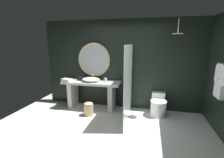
{
  "coord_description": "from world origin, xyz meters",
  "views": [
    {
      "loc": [
        0.79,
        -2.82,
        1.95
      ],
      "look_at": [
        -0.06,
        0.85,
        1.1
      ],
      "focal_mm": 25.96,
      "sensor_mm": 36.0,
      "label": 1
    }
  ],
  "objects_px": {
    "round_wall_mirror": "(94,60)",
    "folded_hand_towel": "(67,80)",
    "rain_shower_head": "(178,33)",
    "vessel_sink": "(91,79)",
    "tumbler_cup": "(106,80)",
    "toilet": "(158,105)",
    "hanging_bathrobe": "(222,79)",
    "waste_bin": "(89,109)",
    "tissue_box": "(81,79)"
  },
  "relations": [
    {
      "from": "tissue_box",
      "to": "toilet",
      "type": "bearing_deg",
      "value": -1.29
    },
    {
      "from": "hanging_bathrobe",
      "to": "waste_bin",
      "type": "relative_size",
      "value": 2.04
    },
    {
      "from": "round_wall_mirror",
      "to": "toilet",
      "type": "xyz_separation_m",
      "value": [
        1.93,
        -0.27,
        -1.19
      ]
    },
    {
      "from": "rain_shower_head",
      "to": "hanging_bathrobe",
      "type": "bearing_deg",
      "value": -40.0
    },
    {
      "from": "tissue_box",
      "to": "round_wall_mirror",
      "type": "xyz_separation_m",
      "value": [
        0.36,
        0.22,
        0.56
      ]
    },
    {
      "from": "round_wall_mirror",
      "to": "folded_hand_towel",
      "type": "distance_m",
      "value": 1.0
    },
    {
      "from": "tumbler_cup",
      "to": "hanging_bathrobe",
      "type": "distance_m",
      "value": 2.79
    },
    {
      "from": "vessel_sink",
      "to": "toilet",
      "type": "distance_m",
      "value": 2.04
    },
    {
      "from": "toilet",
      "to": "waste_bin",
      "type": "bearing_deg",
      "value": -164.67
    },
    {
      "from": "tumbler_cup",
      "to": "folded_hand_towel",
      "type": "xyz_separation_m",
      "value": [
        -1.11,
        -0.23,
        -0.01
      ]
    },
    {
      "from": "rain_shower_head",
      "to": "hanging_bathrobe",
      "type": "xyz_separation_m",
      "value": [
        0.8,
        -0.67,
        -0.95
      ]
    },
    {
      "from": "vessel_sink",
      "to": "waste_bin",
      "type": "relative_size",
      "value": 1.42
    },
    {
      "from": "tumbler_cup",
      "to": "tissue_box",
      "type": "distance_m",
      "value": 0.78
    },
    {
      "from": "rain_shower_head",
      "to": "hanging_bathrobe",
      "type": "height_order",
      "value": "rain_shower_head"
    },
    {
      "from": "toilet",
      "to": "rain_shower_head",
      "type": "bearing_deg",
      "value": -23.04
    },
    {
      "from": "tumbler_cup",
      "to": "folded_hand_towel",
      "type": "bearing_deg",
      "value": -168.1
    },
    {
      "from": "round_wall_mirror",
      "to": "rain_shower_head",
      "type": "xyz_separation_m",
      "value": [
        2.26,
        -0.41,
        0.74
      ]
    },
    {
      "from": "tumbler_cup",
      "to": "hanging_bathrobe",
      "type": "bearing_deg",
      "value": -18.02
    },
    {
      "from": "tissue_box",
      "to": "toilet",
      "type": "relative_size",
      "value": 0.24
    },
    {
      "from": "toilet",
      "to": "waste_bin",
      "type": "xyz_separation_m",
      "value": [
        -1.84,
        -0.51,
        -0.07
      ]
    },
    {
      "from": "rain_shower_head",
      "to": "vessel_sink",
      "type": "bearing_deg",
      "value": 177.07
    },
    {
      "from": "hanging_bathrobe",
      "to": "waste_bin",
      "type": "height_order",
      "value": "hanging_bathrobe"
    },
    {
      "from": "rain_shower_head",
      "to": "round_wall_mirror",
      "type": "bearing_deg",
      "value": 169.64
    },
    {
      "from": "vessel_sink",
      "to": "tumbler_cup",
      "type": "distance_m",
      "value": 0.43
    },
    {
      "from": "vessel_sink",
      "to": "hanging_bathrobe",
      "type": "relative_size",
      "value": 0.7
    },
    {
      "from": "hanging_bathrobe",
      "to": "toilet",
      "type": "relative_size",
      "value": 1.19
    },
    {
      "from": "vessel_sink",
      "to": "waste_bin",
      "type": "bearing_deg",
      "value": -79.15
    },
    {
      "from": "hanging_bathrobe",
      "to": "waste_bin",
      "type": "distance_m",
      "value": 3.16
    },
    {
      "from": "rain_shower_head",
      "to": "toilet",
      "type": "bearing_deg",
      "value": 156.96
    },
    {
      "from": "vessel_sink",
      "to": "hanging_bathrobe",
      "type": "distance_m",
      "value": 3.18
    },
    {
      "from": "tissue_box",
      "to": "rain_shower_head",
      "type": "relative_size",
      "value": 0.43
    },
    {
      "from": "rain_shower_head",
      "to": "folded_hand_towel",
      "type": "distance_m",
      "value": 3.22
    },
    {
      "from": "tumbler_cup",
      "to": "waste_bin",
      "type": "relative_size",
      "value": 0.29
    },
    {
      "from": "round_wall_mirror",
      "to": "folded_hand_towel",
      "type": "height_order",
      "value": "round_wall_mirror"
    },
    {
      "from": "tissue_box",
      "to": "rain_shower_head",
      "type": "bearing_deg",
      "value": -4.15
    },
    {
      "from": "hanging_bathrobe",
      "to": "waste_bin",
      "type": "xyz_separation_m",
      "value": [
        -2.97,
        0.3,
        -1.04
      ]
    },
    {
      "from": "tissue_box",
      "to": "waste_bin",
      "type": "height_order",
      "value": "tissue_box"
    },
    {
      "from": "toilet",
      "to": "folded_hand_towel",
      "type": "height_order",
      "value": "folded_hand_towel"
    },
    {
      "from": "tumbler_cup",
      "to": "waste_bin",
      "type": "xyz_separation_m",
      "value": [
        -0.33,
        -0.55,
        -0.7
      ]
    },
    {
      "from": "vessel_sink",
      "to": "round_wall_mirror",
      "type": "distance_m",
      "value": 0.62
    },
    {
      "from": "vessel_sink",
      "to": "toilet",
      "type": "height_order",
      "value": "vessel_sink"
    },
    {
      "from": "round_wall_mirror",
      "to": "waste_bin",
      "type": "height_order",
      "value": "round_wall_mirror"
    },
    {
      "from": "rain_shower_head",
      "to": "folded_hand_towel",
      "type": "height_order",
      "value": "rain_shower_head"
    },
    {
      "from": "hanging_bathrobe",
      "to": "round_wall_mirror",
      "type": "bearing_deg",
      "value": 160.48
    },
    {
      "from": "waste_bin",
      "to": "folded_hand_towel",
      "type": "relative_size",
      "value": 1.27
    },
    {
      "from": "vessel_sink",
      "to": "hanging_bathrobe",
      "type": "height_order",
      "value": "hanging_bathrobe"
    },
    {
      "from": "tumbler_cup",
      "to": "round_wall_mirror",
      "type": "bearing_deg",
      "value": 151.71
    },
    {
      "from": "round_wall_mirror",
      "to": "rain_shower_head",
      "type": "relative_size",
      "value": 2.82
    },
    {
      "from": "round_wall_mirror",
      "to": "waste_bin",
      "type": "bearing_deg",
      "value": -83.56
    },
    {
      "from": "vessel_sink",
      "to": "tumbler_cup",
      "type": "bearing_deg",
      "value": 9.42
    }
  ]
}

